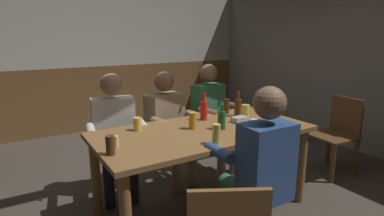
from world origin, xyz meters
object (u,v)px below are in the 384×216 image
Objects in this scene: dining_table at (204,140)px; bottle_1 at (204,110)px; pint_glass_3 at (216,134)px; pint_glass_1 at (254,126)px; pint_glass_2 at (193,121)px; chair_empty_near_left at (337,133)px; person_3 at (259,165)px; pint_glass_5 at (245,112)px; person_0 at (115,130)px; pint_glass_4 at (226,106)px; plate_0 at (267,126)px; bottle_2 at (222,120)px; bottle_0 at (238,107)px; person_1 at (169,122)px; table_candle at (116,141)px; pint_glass_6 at (137,124)px; condiment_caddy at (239,119)px; pint_glass_0 at (110,145)px; person_2 at (212,114)px.

bottle_1 is at bearing 56.31° from dining_table.
pint_glass_1 is at bearing 7.74° from pint_glass_3.
chair_empty_near_left is at bearing -6.03° from pint_glass_2.
person_3 is at bearing -100.00° from bottle_1.
bottle_1 reaches higher than pint_glass_5.
person_0 is 1.50m from person_3.
pint_glass_4 reaches higher than chair_empty_near_left.
bottle_2 reaches higher than plate_0.
dining_table is 0.36m from bottle_1.
bottle_0 reaches higher than bottle_2.
pint_glass_2 is at bearing 154.57° from plate_0.
bottle_0 is at bearing 39.90° from pint_glass_3.
table_candle is at bearing 33.33° from person_1.
person_0 is 8.81× the size of pint_glass_5.
pint_glass_6 is at bearing 120.78° from pint_glass_3.
pint_glass_4 is at bearing 92.25° from plate_0.
condiment_caddy is at bearing -152.62° from pint_glass_5.
condiment_caddy is 0.52× the size of plate_0.
bottle_0 is at bearing 12.40° from pint_glass_2.
pint_glass_0 is at bearing -130.77° from pint_glass_6.
bottle_2 is at bearing -131.89° from pint_glass_4.
bottle_0 is 0.95× the size of bottle_1.
pint_glass_3 is (-0.70, -1.05, 0.17)m from person_2.
pint_glass_2 is at bearing -25.71° from pint_glass_6.
person_1 reaches higher than pint_glass_4.
person_0 is at bearing 129.84° from dining_table.
pint_glass_6 is (-0.64, 0.35, -0.03)m from bottle_2.
person_1 is at bearing 89.17° from dining_table.
bottle_0 is 0.38m from bottle_1.
chair_empty_near_left is at bearing -10.05° from pint_glass_6.
pint_glass_0 is 0.83m from pint_glass_2.
pint_glass_2 is (-0.08, -0.63, 0.18)m from person_1.
person_0 reaches higher than pint_glass_5.
person_1 is 8.68× the size of pint_glass_5.
table_candle is 1.35m from bottle_0.
person_1 reaches higher than pint_glass_1.
dining_table is at bearing -178.04° from condiment_caddy.
person_1 is 0.66m from pint_glass_2.
condiment_caddy is at bearing 1.39° from table_candle.
table_candle is at bearing 140.79° from person_3.
person_2 is at bearing 49.98° from dining_table.
person_0 is 1.34m from pint_glass_1.
pint_glass_3 is at bearing -109.43° from dining_table.
chair_empty_near_left reaches higher than table_candle.
bottle_2 is at bearing -33.29° from pint_glass_2.
bottle_0 is 0.63m from pint_glass_2.
pint_glass_1 is (0.13, -0.56, -0.04)m from bottle_1.
chair_empty_near_left is at bearing 138.07° from person_2.
pint_glass_6 is at bearing 13.96° from person_2.
person_1 reaches higher than condiment_caddy.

